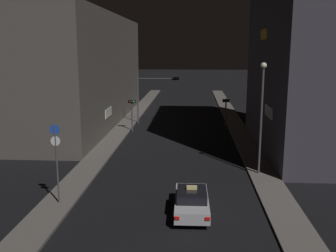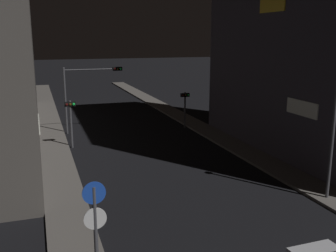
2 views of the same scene
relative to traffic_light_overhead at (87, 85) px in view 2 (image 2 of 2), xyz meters
The scene contains 6 objects.
sidewalk_left 5.08m from the traffic_light_overhead, behind, with size 2.03×70.94×0.16m, color #5B5651.
sidewalk_right 10.52m from the traffic_light_overhead, ahead, with size 2.03×70.94×0.16m, color #5B5651.
traffic_light_overhead is the anchor object (origin of this frame).
traffic_light_left_kerb 5.14m from the traffic_light_overhead, 112.21° to the right, with size 0.80×0.42×3.54m.
traffic_light_right_kerb 8.71m from the traffic_light_overhead, ahead, with size 0.80×0.41×3.23m.
street_lamp_near_block 20.75m from the traffic_light_overhead, 63.05° to the right, with size 0.43×0.43×7.80m.
Camera 2 is at (-7.39, 0.07, 8.04)m, focal length 41.73 mm.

